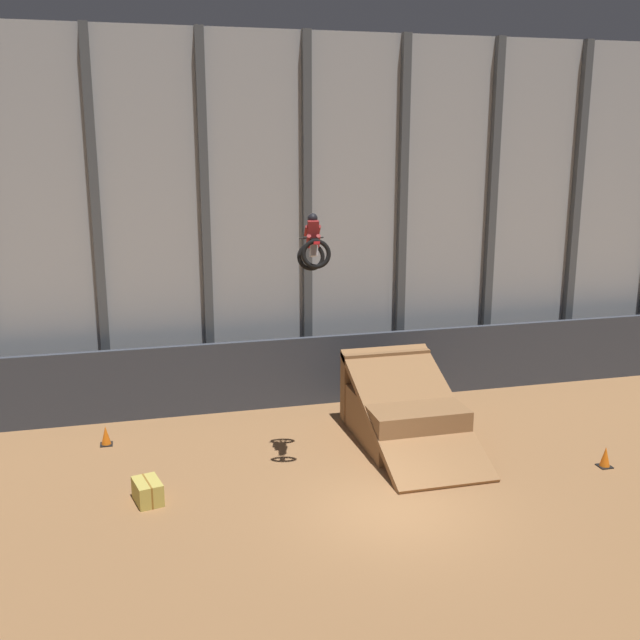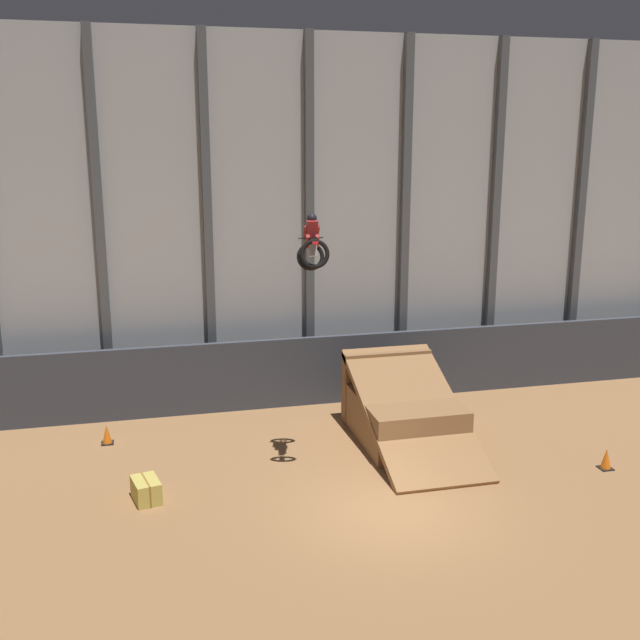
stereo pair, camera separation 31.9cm
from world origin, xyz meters
name	(u,v)px [view 1 (the left image)]	position (x,y,z in m)	size (l,w,h in m)	color
ground_plane	(394,511)	(0.00, 0.00, 0.00)	(60.00, 60.00, 0.00)	#996B42
arena_back_wall	(306,221)	(0.00, 9.09, 6.06)	(32.00, 0.40, 12.11)	#ADB2B7
lower_barrier	(315,370)	(0.00, 7.80, 1.17)	(31.36, 0.20, 2.34)	#383D47
dirt_ramp	(401,410)	(1.81, 4.42, 0.81)	(2.82, 5.45, 2.43)	olive
rider_bike_solo	(313,246)	(-1.30, 2.83, 6.10)	(0.96, 1.77, 1.58)	black
traffic_cone_near_ramp	(605,457)	(6.46, 0.95, 0.28)	(0.36, 0.36, 0.58)	black
traffic_cone_arena_edge	(106,436)	(-6.81, 5.91, 0.28)	(0.36, 0.36, 0.58)	black
hay_bale_trackside	(148,491)	(-5.74, 1.98, 0.28)	(0.78, 1.01, 0.57)	#CCB751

